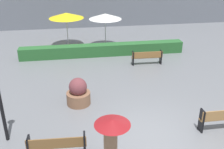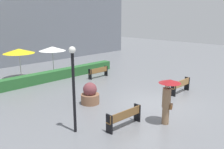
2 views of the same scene
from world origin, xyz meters
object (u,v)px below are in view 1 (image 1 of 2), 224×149
Objects in this scene: bench_back_row at (147,57)px; planter_pot at (78,93)px; bench_near_right at (224,117)px; patio_umbrella_white at (105,16)px; pedestrian_with_umbrella at (111,141)px; patio_umbrella_yellow at (66,15)px; bench_near_left at (57,145)px.

planter_pot is at bearing -136.95° from bench_back_row.
planter_pot is at bearing 152.65° from bench_near_right.
patio_umbrella_white is at bearing 121.22° from bench_back_row.
bench_near_right is 0.87× the size of pedestrian_with_umbrella.
bench_back_row is at bearing -58.78° from patio_umbrella_white.
bench_near_left is at bearing -92.13° from patio_umbrella_yellow.
bench_back_row is 1.47× the size of planter_pot.
bench_near_right is 10.47m from patio_umbrella_white.
patio_umbrella_yellow is (0.41, 11.01, 1.70)m from bench_near_left.
planter_pot is at bearing 76.23° from bench_near_left.
pedestrian_with_umbrella is at bearing -36.07° from bench_near_left.
bench_near_left is 10.99m from patio_umbrella_white.
pedestrian_with_umbrella reaches higher than bench_back_row.
bench_near_left is 11.15m from patio_umbrella_yellow.
bench_near_right is 11.95m from patio_umbrella_yellow.
patio_umbrella_yellow reaches higher than bench_near_right.
bench_back_row is 4.22m from patio_umbrella_white.
patio_umbrella_white is at bearing 107.32° from bench_near_right.
planter_pot reaches higher than bench_near_left.
pedestrian_with_umbrella is 0.89× the size of patio_umbrella_yellow.
bench_near_left is 3.38m from planter_pot.
planter_pot is (-0.76, 4.43, -0.84)m from pedestrian_with_umbrella.
bench_near_left is 0.79× the size of patio_umbrella_yellow.
bench_back_row is 6.19m from patio_umbrella_yellow.
patio_umbrella_yellow is at bearing 87.87° from bench_near_left.
bench_near_right is 5.87m from planter_pot.
patio_umbrella_white is (2.13, 7.17, 1.66)m from planter_pot.
bench_near_left is at bearing 143.93° from pedestrian_with_umbrella.
patio_umbrella_white is at bearing 73.43° from planter_pot.
patio_umbrella_yellow is at bearing 139.61° from bench_back_row.
patio_umbrella_white is at bearing 74.30° from bench_near_left.
patio_umbrella_white is (2.94, 10.46, 1.68)m from bench_near_left.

